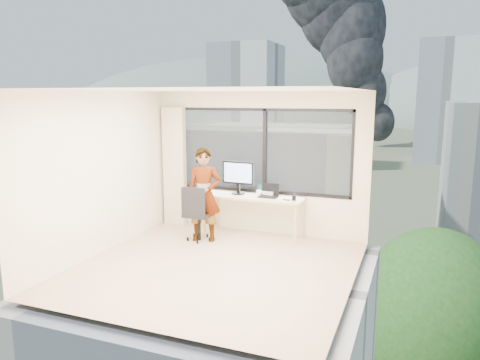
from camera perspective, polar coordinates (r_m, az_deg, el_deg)
The scene contains 24 objects.
floor at distance 6.98m, azimuth -3.04°, elevation -10.74°, with size 4.00×4.00×0.01m, color tan.
ceiling at distance 6.50m, azimuth -3.27°, elevation 11.14°, with size 4.00×4.00×0.01m, color white.
wall_front at distance 4.91m, azimuth -12.88°, elevation -4.20°, with size 4.00×0.01×2.60m, color beige.
wall_left at distance 7.66m, azimuth -16.91°, elevation 0.83°, with size 0.01×4.00×2.60m, color beige.
wall_right at distance 6.08m, azimuth 14.27°, elevation -1.45°, with size 0.01×4.00×2.60m, color beige.
window_wall at distance 8.41m, azimuth 2.80°, elevation 3.64°, with size 3.30×0.16×1.55m, color black, non-canonical shape.
curtain at distance 9.07m, azimuth -8.13°, elevation 1.66°, with size 0.45×0.14×2.30m, color #F8EAC1.
desk at distance 8.33m, azimuth 1.66°, elevation -4.48°, with size 1.80×0.60×0.75m, color beige.
chair at distance 8.08m, azimuth -5.15°, elevation -4.05°, with size 0.51×0.51×1.00m, color black, non-canonical shape.
person at distance 8.00m, azimuth -4.50°, elevation -1.86°, with size 0.60×0.39×1.64m, color #2D2D33.
monitor at distance 8.34m, azimuth -0.23°, elevation 0.33°, with size 0.61×0.13×0.61m, color black, non-canonical shape.
game_console at distance 8.36m, azimuth 3.49°, elevation -1.51°, with size 0.33×0.28×0.08m, color white.
laptop at distance 8.12m, azimuth 3.53°, elevation -1.40°, with size 0.33×0.35×0.21m, color black, non-canonical shape.
cellphone at distance 7.92m, azimuth 5.82°, elevation -2.47°, with size 0.11×0.05×0.01m, color black.
pen_cup at distance 7.91m, azimuth 6.73°, elevation -2.22°, with size 0.07×0.07×0.09m, color black.
handbag at distance 8.40m, azimuth 2.99°, elevation -1.03°, with size 0.26×0.13×0.20m, color #0B4144.
exterior_ground at distance 127.02m, azimuth 19.95°, elevation 2.35°, with size 400.00×400.00×0.04m, color #515B3D.
near_bldg_a at distance 38.96m, azimuth 3.20°, elevation -3.71°, with size 16.00×12.00×14.00m, color beige.
far_tower_a at distance 107.76m, azimuth 0.86°, elevation 9.11°, with size 14.00×14.00×28.00m, color silver.
far_tower_b at distance 126.04m, azimuth 24.05°, elevation 8.87°, with size 13.00×13.00×30.00m, color silver.
far_tower_d at distance 168.14m, azimuth -0.57°, elevation 8.57°, with size 16.00×14.00×22.00m, color silver.
hill_a at distance 348.64m, azimuth 0.71°, elevation 7.74°, with size 288.00×216.00×90.00m, color slate.
tree_a at distance 35.86m, azimuth -11.87°, elevation -10.21°, with size 7.00×7.00×8.00m, color #1F501A, non-canonical shape.
tree_b at distance 26.80m, azimuth 22.76°, elevation -17.06°, with size 7.60×7.60×9.00m, color #1F501A, non-canonical shape.
Camera 1 is at (2.70, -5.92, 2.52)m, focal length 34.30 mm.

